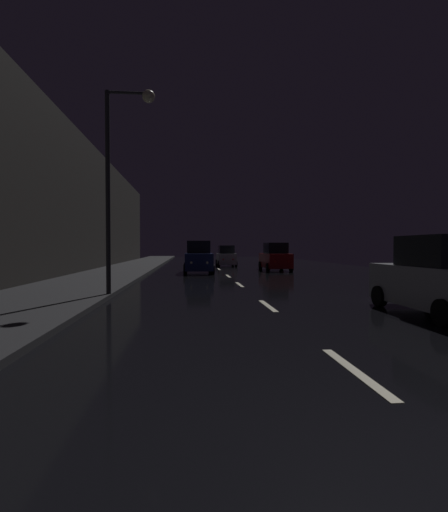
% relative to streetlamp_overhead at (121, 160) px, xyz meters
% --- Properties ---
extents(ground, '(26.89, 84.00, 0.02)m').
position_rel_streetlamp_overhead_xyz_m(ground, '(4.69, 13.35, -4.79)').
color(ground, black).
extents(sidewalk_left, '(4.40, 84.00, 0.15)m').
position_rel_streetlamp_overhead_xyz_m(sidewalk_left, '(-2.56, 13.35, -4.70)').
color(sidewalk_left, '#28282B').
rests_on(sidewalk_left, ground).
extents(building_facade_left, '(0.80, 63.00, 9.36)m').
position_rel_streetlamp_overhead_xyz_m(building_facade_left, '(-5.16, 9.85, -0.10)').
color(building_facade_left, '#2D2B28').
rests_on(building_facade_left, ground).
extents(lane_centerline, '(0.16, 26.81, 0.01)m').
position_rel_streetlamp_overhead_xyz_m(lane_centerline, '(4.69, 3.91, -4.77)').
color(lane_centerline, beige).
rests_on(lane_centerline, ground).
extents(streetlamp_overhead, '(1.70, 0.44, 7.21)m').
position_rel_streetlamp_overhead_xyz_m(streetlamp_overhead, '(0.00, 0.00, 0.00)').
color(streetlamp_overhead, '#2D2D30').
rests_on(streetlamp_overhead, ground).
extents(car_approaching_headlights, '(2.02, 4.37, 2.20)m').
position_rel_streetlamp_overhead_xyz_m(car_approaching_headlights, '(2.95, 12.54, -3.77)').
color(car_approaching_headlights, '#141E51').
rests_on(car_approaching_headlights, ground).
extents(car_parked_right_near, '(1.91, 4.13, 2.08)m').
position_rel_streetlamp_overhead_xyz_m(car_parked_right_near, '(8.83, -4.05, -3.83)').
color(car_parked_right_near, '#A5A8AD').
rests_on(car_parked_right_near, ground).
extents(car_parked_right_far, '(1.93, 4.17, 2.10)m').
position_rel_streetlamp_overhead_xyz_m(car_parked_right_far, '(8.83, 14.63, -3.82)').
color(car_parked_right_far, maroon).
rests_on(car_parked_right_far, ground).
extents(car_distant_taillights, '(1.76, 3.81, 1.92)m').
position_rel_streetlamp_overhead_xyz_m(car_distant_taillights, '(5.74, 21.41, -3.90)').
color(car_distant_taillights, '#A5A8AD').
rests_on(car_distant_taillights, ground).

